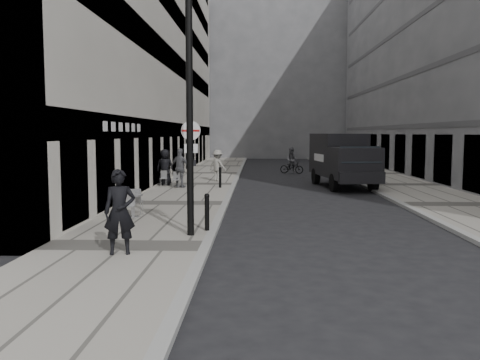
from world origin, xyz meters
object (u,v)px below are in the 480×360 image
object	(u,v)px
sign_post	(191,158)
cyclist	(292,163)
walking_man	(120,212)
panel_van	(342,157)
lamppost	(189,87)

from	to	relation	value
sign_post	cyclist	size ratio (longest dim) A/B	1.71
sign_post	cyclist	bearing A→B (deg)	77.23
walking_man	panel_van	size ratio (longest dim) A/B	0.31
sign_post	panel_van	size ratio (longest dim) A/B	0.51
sign_post	panel_van	xyz separation A→B (m)	(6.37, 12.85, -0.56)
sign_post	panel_van	world-z (taller)	sign_post
sign_post	lamppost	xyz separation A→B (m)	(0.07, -0.75, 1.91)
lamppost	cyclist	distance (m)	23.34
sign_post	panel_van	bearing A→B (deg)	62.06
walking_man	lamppost	size ratio (longest dim) A/B	0.27
lamppost	cyclist	size ratio (longest dim) A/B	3.83
walking_man	sign_post	bearing A→B (deg)	54.82
walking_man	cyclist	world-z (taller)	walking_man
cyclist	panel_van	bearing A→B (deg)	-54.05
walking_man	sign_post	size ratio (longest dim) A/B	0.61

